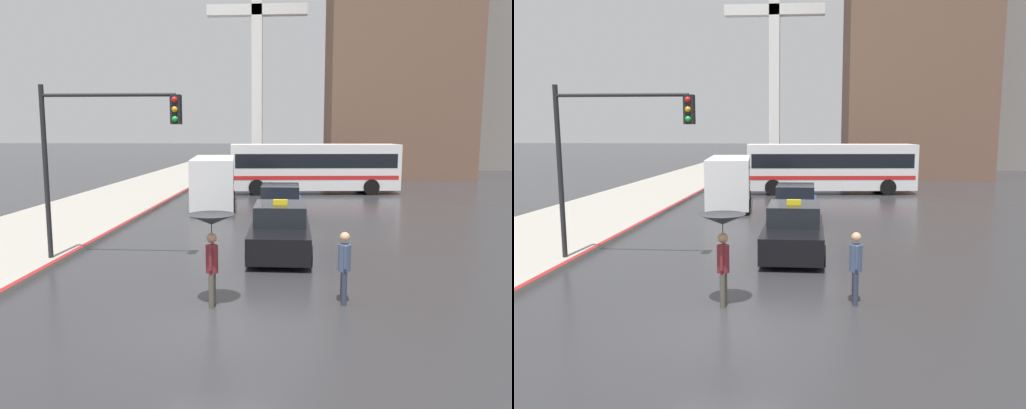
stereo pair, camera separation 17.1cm
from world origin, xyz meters
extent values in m
plane|color=#2D2D30|center=(0.00, 0.00, 0.00)|extent=(300.00, 300.00, 0.00)
cube|color=black|center=(1.18, 6.02, 0.54)|extent=(1.80, 4.44, 0.76)
cube|color=black|center=(1.18, 6.24, 1.24)|extent=(1.58, 2.00, 0.63)
cylinder|color=black|center=(2.03, 4.64, 0.30)|extent=(0.20, 0.60, 0.60)
cylinder|color=black|center=(0.32, 4.64, 0.30)|extent=(0.20, 0.60, 0.60)
cylinder|color=black|center=(2.03, 7.40, 0.30)|extent=(0.20, 0.60, 0.60)
cylinder|color=black|center=(0.32, 7.40, 0.30)|extent=(0.20, 0.60, 0.60)
cube|color=yellow|center=(1.18, 6.02, 1.63)|extent=(0.44, 0.16, 0.16)
cube|color=navy|center=(1.05, 11.74, 0.51)|extent=(1.80, 4.65, 0.69)
cube|color=black|center=(1.05, 11.97, 1.19)|extent=(1.58, 2.09, 0.69)
cylinder|color=black|center=(1.90, 10.30, 0.30)|extent=(0.20, 0.60, 0.60)
cylinder|color=black|center=(0.19, 10.30, 0.30)|extent=(0.20, 0.60, 0.60)
cylinder|color=black|center=(1.90, 13.18, 0.30)|extent=(0.20, 0.60, 0.60)
cylinder|color=black|center=(0.19, 13.18, 0.30)|extent=(0.20, 0.60, 0.60)
cube|color=white|center=(-2.39, 15.57, 1.33)|extent=(2.62, 5.83, 2.33)
cube|color=black|center=(-2.39, 15.57, 1.75)|extent=(2.59, 5.38, 0.60)
cube|color=red|center=(-2.39, 15.57, 1.05)|extent=(2.62, 5.61, 0.14)
cylinder|color=black|center=(-1.26, 13.99, 0.32)|extent=(0.27, 0.65, 0.63)
cylinder|color=black|center=(-3.15, 13.78, 0.32)|extent=(0.27, 0.65, 0.63)
cylinder|color=black|center=(-1.64, 17.35, 0.32)|extent=(0.27, 0.65, 0.63)
cylinder|color=black|center=(-3.53, 17.14, 0.32)|extent=(0.27, 0.65, 0.63)
cube|color=silver|center=(2.89, 21.83, 1.64)|extent=(10.42, 3.48, 2.75)
cube|color=black|center=(2.89, 21.83, 2.05)|extent=(9.92, 3.45, 0.84)
cube|color=red|center=(2.89, 21.83, 1.06)|extent=(10.12, 3.48, 0.24)
cylinder|color=black|center=(-0.56, 20.29, 0.48)|extent=(0.98, 0.37, 0.96)
cylinder|color=black|center=(-0.79, 22.68, 0.48)|extent=(0.98, 0.37, 0.96)
cylinder|color=black|center=(6.31, 20.96, 0.48)|extent=(0.98, 0.37, 0.96)
cylinder|color=black|center=(6.08, 23.35, 0.48)|extent=(0.98, 0.37, 0.96)
cylinder|color=#4C473D|center=(-0.19, 1.02, 0.38)|extent=(0.12, 0.12, 0.76)
cylinder|color=#4C473D|center=(-0.18, 1.24, 0.38)|extent=(0.12, 0.12, 0.76)
cylinder|color=maroon|center=(-0.18, 1.13, 1.06)|extent=(0.28, 0.28, 0.60)
sphere|color=#997051|center=(-0.18, 1.13, 1.53)|extent=(0.22, 0.22, 0.22)
cylinder|color=maroon|center=(-0.19, 0.96, 1.11)|extent=(0.07, 0.07, 0.51)
cylinder|color=maroon|center=(-0.18, 1.31, 1.11)|extent=(0.07, 0.07, 0.51)
cone|color=#232328|center=(-0.18, 1.13, 1.93)|extent=(1.01, 1.01, 0.23)
cylinder|color=black|center=(-0.18, 1.13, 1.60)|extent=(0.02, 0.02, 0.67)
cube|color=#262628|center=(-0.23, 1.39, 0.42)|extent=(0.11, 0.18, 0.28)
cylinder|color=#2D3347|center=(2.69, 1.62, 0.38)|extent=(0.12, 0.12, 0.75)
cylinder|color=#2D3347|center=(2.69, 1.40, 0.38)|extent=(0.12, 0.12, 0.75)
cylinder|color=#3D4C6B|center=(2.69, 1.51, 1.05)|extent=(0.28, 0.28, 0.60)
sphere|color=tan|center=(2.69, 1.51, 1.51)|extent=(0.22, 0.22, 0.22)
cylinder|color=#3D4C6B|center=(2.69, 1.69, 1.10)|extent=(0.07, 0.07, 0.51)
cylinder|color=#3D4C6B|center=(2.70, 1.33, 1.10)|extent=(0.07, 0.07, 0.51)
cylinder|color=black|center=(-5.49, 4.50, 2.55)|extent=(0.14, 0.14, 5.09)
cylinder|color=black|center=(-3.58, 4.50, 4.79)|extent=(3.81, 0.10, 0.10)
cube|color=black|center=(-1.68, 4.50, 4.39)|extent=(0.28, 0.28, 0.80)
sphere|color=red|center=(-1.68, 4.34, 4.65)|extent=(0.16, 0.16, 0.16)
sphere|color=orange|center=(-1.68, 4.34, 4.39)|extent=(0.16, 0.16, 0.16)
sphere|color=green|center=(-1.68, 4.34, 4.13)|extent=(0.16, 0.16, 0.16)
cube|color=white|center=(-1.56, 35.23, 9.77)|extent=(0.90, 0.90, 19.54)
cube|color=white|center=(-1.56, 35.23, 14.07)|extent=(8.60, 0.90, 0.90)
camera|label=1|loc=(1.51, -9.26, 3.79)|focal=35.00mm
camera|label=2|loc=(1.68, -9.24, 3.79)|focal=35.00mm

